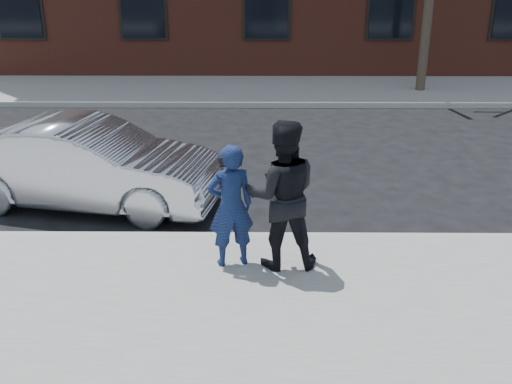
{
  "coord_description": "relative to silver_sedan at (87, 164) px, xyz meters",
  "views": [
    {
      "loc": [
        -0.06,
        -6.06,
        3.87
      ],
      "look_at": [
        -0.12,
        0.4,
        1.25
      ],
      "focal_mm": 42.0,
      "sensor_mm": 36.0,
      "label": 1
    }
  ],
  "objects": [
    {
      "name": "man_hoodie",
      "position": [
        2.4,
        -2.22,
        0.24
      ],
      "size": [
        0.66,
        0.53,
        1.59
      ],
      "rotation": [
        0.0,
        0.0,
        3.43
      ],
      "color": "navy",
      "rests_on": "near_sidewalk"
    },
    {
      "name": "ground",
      "position": [
        2.83,
        -2.91,
        -0.7
      ],
      "size": [
        100.0,
        100.0,
        0.0
      ],
      "primitive_type": "plane",
      "color": "black",
      "rests_on": "ground"
    },
    {
      "name": "far_curb",
      "position": [
        2.83,
        6.54,
        -0.62
      ],
      "size": [
        50.0,
        0.1,
        0.15
      ],
      "primitive_type": "cube",
      "color": "#999691",
      "rests_on": "ground"
    },
    {
      "name": "far_sidewalk",
      "position": [
        2.83,
        8.34,
        -0.62
      ],
      "size": [
        50.0,
        3.5,
        0.15
      ],
      "primitive_type": "cube",
      "color": "gray",
      "rests_on": "ground"
    },
    {
      "name": "near_curb",
      "position": [
        2.83,
        -1.36,
        -0.62
      ],
      "size": [
        50.0,
        0.1,
        0.15
      ],
      "primitive_type": "cube",
      "color": "#999691",
      "rests_on": "ground"
    },
    {
      "name": "near_sidewalk",
      "position": [
        2.83,
        -3.16,
        -0.62
      ],
      "size": [
        50.0,
        3.5,
        0.15
      ],
      "primitive_type": "cube",
      "color": "gray",
      "rests_on": "ground"
    },
    {
      "name": "silver_sedan",
      "position": [
        0.0,
        0.0,
        0.0
      ],
      "size": [
        4.45,
        2.24,
        1.4
      ],
      "primitive_type": "imported",
      "rotation": [
        0.0,
        0.0,
        1.38
      ],
      "color": "#B7BABF",
      "rests_on": "ground"
    },
    {
      "name": "man_peacoat",
      "position": [
        3.03,
        -2.23,
        0.4
      ],
      "size": [
        0.96,
        0.78,
        1.89
      ],
      "rotation": [
        0.0,
        0.0,
        3.21
      ],
      "color": "black",
      "rests_on": "near_sidewalk"
    }
  ]
}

